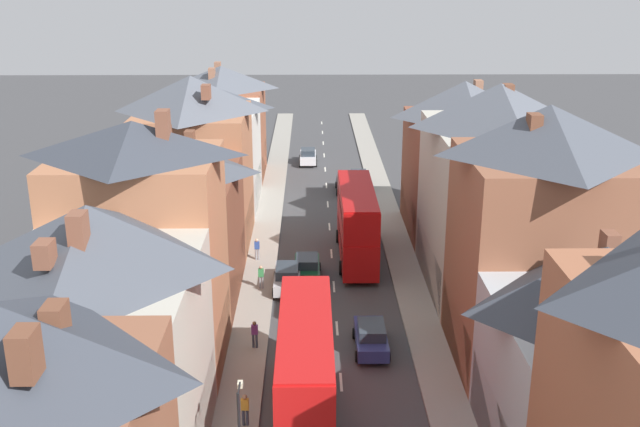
{
  "coord_description": "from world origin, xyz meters",
  "views": [
    {
      "loc": [
        -1.52,
        -15.85,
        20.57
      ],
      "look_at": [
        -0.85,
        36.59,
        2.97
      ],
      "focal_mm": 42.0,
      "sensor_mm": 36.0,
      "label": 1
    }
  ],
  "objects_px": {
    "car_mid_black": "(307,267)",
    "car_parked_right_a": "(371,337)",
    "double_decker_bus_lead": "(357,222)",
    "double_decker_bus_mid_street": "(305,370)",
    "car_parked_left_b": "(346,184)",
    "car_near_silver": "(308,156)",
    "pedestrian_far_left": "(261,276)",
    "car_parked_left_a": "(359,179)",
    "pedestrian_mid_left": "(245,408)",
    "pedestrian_far_right": "(257,248)",
    "pedestrian_mid_right": "(255,333)",
    "car_mid_white": "(287,277)"
  },
  "relations": [
    {
      "from": "double_decker_bus_lead",
      "to": "car_mid_black",
      "type": "relative_size",
      "value": 2.71
    },
    {
      "from": "pedestrian_mid_left",
      "to": "pedestrian_mid_right",
      "type": "relative_size",
      "value": 1.0
    },
    {
      "from": "car_mid_white",
      "to": "double_decker_bus_mid_street",
      "type": "bearing_deg",
      "value": -85.2
    },
    {
      "from": "double_decker_bus_mid_street",
      "to": "car_parked_left_b",
      "type": "xyz_separation_m",
      "value": [
        3.61,
        37.4,
        -2.0
      ]
    },
    {
      "from": "car_parked_right_a",
      "to": "car_parked_left_b",
      "type": "bearing_deg",
      "value": 90.0
    },
    {
      "from": "double_decker_bus_mid_street",
      "to": "pedestrian_mid_left",
      "type": "xyz_separation_m",
      "value": [
        -2.8,
        -0.31,
        -1.78
      ]
    },
    {
      "from": "car_parked_right_a",
      "to": "pedestrian_far_right",
      "type": "relative_size",
      "value": 2.65
    },
    {
      "from": "car_parked_right_a",
      "to": "pedestrian_far_left",
      "type": "xyz_separation_m",
      "value": [
        -6.62,
        8.15,
        0.21
      ]
    },
    {
      "from": "double_decker_bus_lead",
      "to": "car_parked_right_a",
      "type": "height_order",
      "value": "double_decker_bus_lead"
    },
    {
      "from": "car_parked_left_a",
      "to": "pedestrian_mid_left",
      "type": "bearing_deg",
      "value": -101.09
    },
    {
      "from": "double_decker_bus_lead",
      "to": "car_near_silver",
      "type": "distance_m",
      "value": 27.52
    },
    {
      "from": "double_decker_bus_lead",
      "to": "car_mid_black",
      "type": "distance_m",
      "value": 5.47
    },
    {
      "from": "pedestrian_mid_left",
      "to": "pedestrian_far_left",
      "type": "height_order",
      "value": "same"
    },
    {
      "from": "car_parked_left_b",
      "to": "pedestrian_far_right",
      "type": "bearing_deg",
      "value": -112.75
    },
    {
      "from": "car_parked_right_a",
      "to": "car_mid_black",
      "type": "distance_m",
      "value": 10.71
    },
    {
      "from": "car_mid_black",
      "to": "car_near_silver",
      "type": "bearing_deg",
      "value": 90.0
    },
    {
      "from": "car_parked_left_a",
      "to": "pedestrian_mid_right",
      "type": "distance_m",
      "value": 32.84
    },
    {
      "from": "car_parked_right_a",
      "to": "pedestrian_mid_left",
      "type": "relative_size",
      "value": 2.65
    },
    {
      "from": "car_near_silver",
      "to": "pedestrian_far_left",
      "type": "height_order",
      "value": "pedestrian_far_left"
    },
    {
      "from": "double_decker_bus_mid_street",
      "to": "car_parked_left_a",
      "type": "height_order",
      "value": "double_decker_bus_mid_street"
    },
    {
      "from": "car_mid_white",
      "to": "pedestrian_far_left",
      "type": "distance_m",
      "value": 1.75
    },
    {
      "from": "car_parked_left_a",
      "to": "pedestrian_mid_left",
      "type": "distance_m",
      "value": 40.07
    },
    {
      "from": "car_parked_left_a",
      "to": "car_mid_white",
      "type": "xyz_separation_m",
      "value": [
        -6.2,
        -23.63,
        0.01
      ]
    },
    {
      "from": "pedestrian_far_right",
      "to": "pedestrian_mid_left",
      "type": "bearing_deg",
      "value": -87.71
    },
    {
      "from": "pedestrian_far_right",
      "to": "car_parked_left_a",
      "type": "bearing_deg",
      "value": 65.64
    },
    {
      "from": "car_mid_white",
      "to": "pedestrian_mid_right",
      "type": "xyz_separation_m",
      "value": [
        -1.58,
        -8.28,
        0.2
      ]
    },
    {
      "from": "car_near_silver",
      "to": "car_parked_left_a",
      "type": "bearing_deg",
      "value": -61.15
    },
    {
      "from": "double_decker_bus_lead",
      "to": "pedestrian_far_right",
      "type": "bearing_deg",
      "value": -175.97
    },
    {
      "from": "car_parked_left_b",
      "to": "pedestrian_mid_left",
      "type": "bearing_deg",
      "value": -99.64
    },
    {
      "from": "car_parked_right_a",
      "to": "double_decker_bus_lead",
      "type": "bearing_deg",
      "value": 90.04
    },
    {
      "from": "double_decker_bus_mid_street",
      "to": "car_mid_black",
      "type": "height_order",
      "value": "double_decker_bus_mid_street"
    },
    {
      "from": "pedestrian_mid_right",
      "to": "pedestrian_far_left",
      "type": "xyz_separation_m",
      "value": [
        -0.14,
        8.03,
        0.0
      ]
    },
    {
      "from": "car_parked_left_a",
      "to": "car_near_silver",
      "type": "bearing_deg",
      "value": 118.85
    },
    {
      "from": "car_parked_right_a",
      "to": "car_near_silver",
      "type": "bearing_deg",
      "value": 95.03
    },
    {
      "from": "pedestrian_far_left",
      "to": "car_parked_right_a",
      "type": "bearing_deg",
      "value": -50.9
    },
    {
      "from": "car_parked_left_b",
      "to": "pedestrian_far_right",
      "type": "relative_size",
      "value": 2.53
    },
    {
      "from": "pedestrian_far_right",
      "to": "car_mid_black",
      "type": "bearing_deg",
      "value": -40.61
    },
    {
      "from": "car_mid_white",
      "to": "car_parked_right_a",
      "type": "bearing_deg",
      "value": -59.75
    },
    {
      "from": "pedestrian_mid_right",
      "to": "pedestrian_far_left",
      "type": "distance_m",
      "value": 8.03
    },
    {
      "from": "car_mid_black",
      "to": "pedestrian_far_right",
      "type": "distance_m",
      "value": 4.78
    },
    {
      "from": "double_decker_bus_mid_street",
      "to": "car_parked_right_a",
      "type": "relative_size",
      "value": 2.53
    },
    {
      "from": "pedestrian_mid_right",
      "to": "pedestrian_far_left",
      "type": "relative_size",
      "value": 1.0
    },
    {
      "from": "car_near_silver",
      "to": "car_parked_left_b",
      "type": "height_order",
      "value": "car_near_silver"
    },
    {
      "from": "car_mid_black",
      "to": "car_parked_right_a",
      "type": "bearing_deg",
      "value": -70.37
    },
    {
      "from": "double_decker_bus_lead",
      "to": "car_near_silver",
      "type": "bearing_deg",
      "value": 97.52
    },
    {
      "from": "car_parked_right_a",
      "to": "car_parked_left_b",
      "type": "distance_m",
      "value": 30.42
    },
    {
      "from": "car_mid_white",
      "to": "pedestrian_mid_right",
      "type": "height_order",
      "value": "pedestrian_mid_right"
    },
    {
      "from": "car_mid_white",
      "to": "pedestrian_far_right",
      "type": "relative_size",
      "value": 2.74
    },
    {
      "from": "car_mid_black",
      "to": "car_parked_left_b",
      "type": "height_order",
      "value": "car_mid_black"
    },
    {
      "from": "car_near_silver",
      "to": "car_parked_right_a",
      "type": "distance_m",
      "value": 41.08
    }
  ]
}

